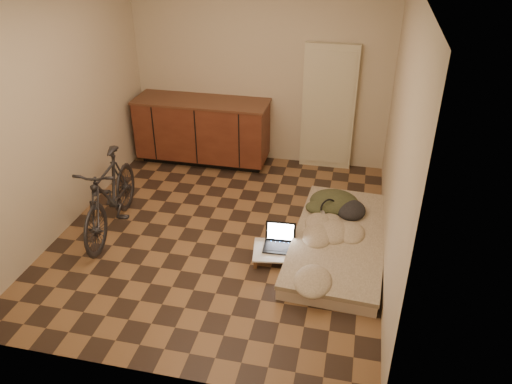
% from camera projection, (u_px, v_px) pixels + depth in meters
% --- Properties ---
extents(room_shell, '(3.50, 4.00, 2.60)m').
position_uv_depth(room_shell, '(218.00, 124.00, 4.96)').
color(room_shell, brown).
rests_on(room_shell, ground).
extents(cabinets, '(1.84, 0.62, 0.91)m').
position_uv_depth(cabinets, '(203.00, 131.00, 6.95)').
color(cabinets, black).
rests_on(cabinets, ground).
extents(appliance_panel, '(0.70, 0.10, 1.70)m').
position_uv_depth(appliance_panel, '(328.00, 108.00, 6.65)').
color(appliance_panel, beige).
rests_on(appliance_panel, ground).
extents(bicycle, '(0.62, 1.57, 0.99)m').
position_uv_depth(bicycle, '(109.00, 191.00, 5.41)').
color(bicycle, black).
rests_on(bicycle, ground).
extents(futon, '(1.05, 2.01, 0.17)m').
position_uv_depth(futon, '(339.00, 241.00, 5.30)').
color(futon, beige).
rests_on(futon, ground).
extents(clothing_pile, '(0.62, 0.53, 0.24)m').
position_uv_depth(clothing_pile, '(339.00, 199.00, 5.68)').
color(clothing_pile, '#323720').
rests_on(clothing_pile, futon).
extents(headphones, '(0.32, 0.32, 0.16)m').
position_uv_depth(headphones, '(328.00, 207.00, 5.59)').
color(headphones, black).
rests_on(headphones, futon).
extents(lap_desk, '(0.69, 0.50, 0.11)m').
position_uv_depth(lap_desk, '(285.00, 251.00, 5.14)').
color(lap_desk, brown).
rests_on(lap_desk, ground).
extents(laptop, '(0.33, 0.30, 0.22)m').
position_uv_depth(laptop, '(279.00, 242.00, 5.18)').
color(laptop, black).
rests_on(laptop, lap_desk).
extents(mouse, '(0.07, 0.10, 0.03)m').
position_uv_depth(mouse, '(308.00, 250.00, 5.10)').
color(mouse, white).
rests_on(mouse, lap_desk).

